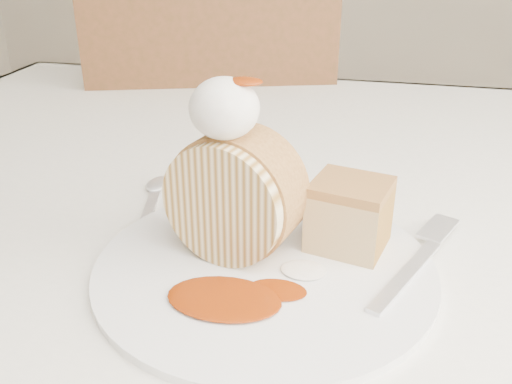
# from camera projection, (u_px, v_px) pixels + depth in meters

# --- Properties ---
(table) EXTENTS (1.40, 0.90, 0.75)m
(table) POSITION_uv_depth(u_px,v_px,m) (342.00, 238.00, 0.73)
(table) COLOR white
(table) RESTS_ON ground
(chair_far) EXTENTS (0.58, 0.58, 0.97)m
(chair_far) POSITION_uv_depth(u_px,v_px,m) (214.00, 157.00, 1.25)
(chair_far) COLOR brown
(chair_far) RESTS_ON ground
(plate) EXTENTS (0.36, 0.36, 0.01)m
(plate) POSITION_uv_depth(u_px,v_px,m) (265.00, 267.00, 0.50)
(plate) COLOR white
(plate) RESTS_ON table
(roulade_slice) EXTENTS (0.12, 0.09, 0.11)m
(roulade_slice) POSITION_uv_depth(u_px,v_px,m) (235.00, 196.00, 0.50)
(roulade_slice) COLOR beige
(roulade_slice) RESTS_ON plate
(cake_chunk) EXTENTS (0.08, 0.07, 0.06)m
(cake_chunk) POSITION_uv_depth(u_px,v_px,m) (349.00, 219.00, 0.52)
(cake_chunk) COLOR #AA7740
(cake_chunk) RESTS_ON plate
(whipped_cream) EXTENTS (0.06, 0.06, 0.05)m
(whipped_cream) POSITION_uv_depth(u_px,v_px,m) (224.00, 108.00, 0.46)
(whipped_cream) COLOR white
(whipped_cream) RESTS_ON roulade_slice
(caramel_drizzle) EXTENTS (0.03, 0.02, 0.01)m
(caramel_drizzle) POSITION_uv_depth(u_px,v_px,m) (245.00, 73.00, 0.44)
(caramel_drizzle) COLOR maroon
(caramel_drizzle) RESTS_ON whipped_cream
(caramel_pool) EXTENTS (0.10, 0.08, 0.00)m
(caramel_pool) POSITION_uv_depth(u_px,v_px,m) (224.00, 298.00, 0.45)
(caramel_pool) COLOR maroon
(caramel_pool) RESTS_ON plate
(fork) EXTENTS (0.09, 0.17, 0.00)m
(fork) POSITION_uv_depth(u_px,v_px,m) (406.00, 275.00, 0.48)
(fork) COLOR silver
(fork) RESTS_ON plate
(spoon) EXTENTS (0.06, 0.15, 0.00)m
(spoon) POSITION_uv_depth(u_px,v_px,m) (147.00, 218.00, 0.59)
(spoon) COLOR silver
(spoon) RESTS_ON table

